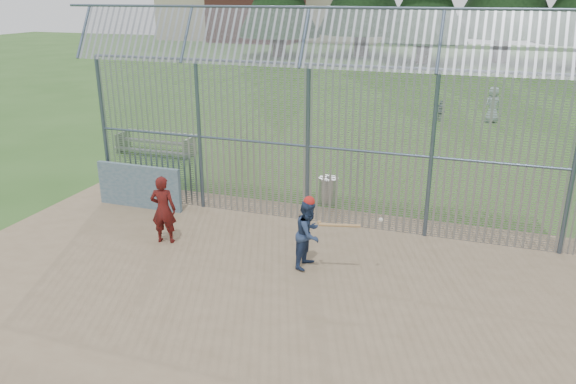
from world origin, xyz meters
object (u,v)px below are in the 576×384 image
at_px(onlooker, 163,210).
at_px(trash_can, 328,190).
at_px(bleacher, 156,143).
at_px(batter, 309,234).
at_px(dugout_wall, 139,186).

distance_m(onlooker, trash_can, 4.84).
bearing_deg(trash_can, onlooker, -127.70).
relative_size(onlooker, trash_can, 1.99).
bearing_deg(bleacher, trash_can, -21.48).
bearing_deg(batter, trash_can, 17.80).
height_order(batter, bleacher, batter).
bearing_deg(dugout_wall, batter, -18.90).
height_order(onlooker, trash_can, onlooker).
distance_m(onlooker, bleacher, 7.99).
xyz_separation_m(batter, trash_can, (-0.62, 3.89, -0.39)).
xyz_separation_m(dugout_wall, trash_can, (4.78, 2.04, -0.24)).
height_order(dugout_wall, batter, batter).
height_order(batter, trash_can, batter).
bearing_deg(dugout_wall, trash_can, 23.16).
relative_size(batter, onlooker, 0.92).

